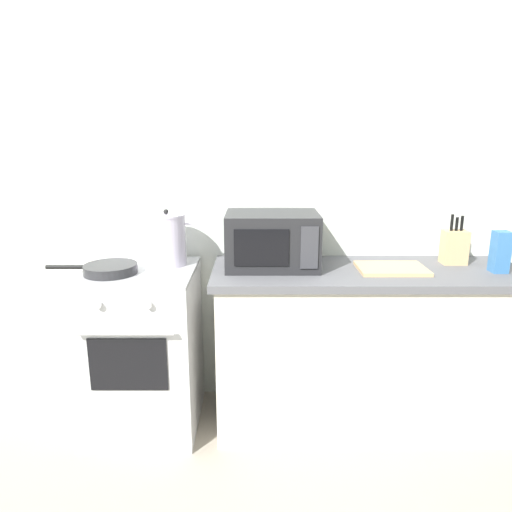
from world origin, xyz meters
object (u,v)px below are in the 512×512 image
at_px(stock_pot, 166,240).
at_px(frying_pan, 108,269).
at_px(knife_block, 453,247).
at_px(pasta_box, 499,252).
at_px(cutting_board, 390,268).
at_px(stove, 142,349).
at_px(microwave, 271,240).

height_order(stock_pot, frying_pan, stock_pot).
relative_size(knife_block, pasta_box, 1.28).
bearing_deg(cutting_board, stock_pot, 174.40).
xyz_separation_m(stove, microwave, (0.72, 0.08, 0.61)).
relative_size(stock_pot, frying_pan, 0.66).
height_order(stove, cutting_board, cutting_board).
xyz_separation_m(stove, stock_pot, (0.14, 0.12, 0.60)).
relative_size(frying_pan, cutting_board, 1.32).
distance_m(stove, stock_pot, 0.63).
bearing_deg(frying_pan, pasta_box, 0.82).
distance_m(frying_pan, microwave, 0.88).
relative_size(stock_pot, knife_block, 1.12).
height_order(frying_pan, cutting_board, frying_pan).
height_order(frying_pan, microwave, microwave).
bearing_deg(stock_pot, stove, -139.43).
bearing_deg(pasta_box, knife_block, 135.06).
distance_m(microwave, pasta_box, 1.21).
distance_m(stove, frying_pan, 0.51).
distance_m(stock_pot, knife_block, 1.61).
xyz_separation_m(stock_pot, frying_pan, (-0.28, -0.18, -0.12)).
distance_m(stock_pot, frying_pan, 0.35).
bearing_deg(microwave, stock_pot, 175.86).
relative_size(stock_pot, microwave, 0.63).
height_order(knife_block, pasta_box, knife_block).
xyz_separation_m(microwave, pasta_box, (1.20, -0.11, -0.04)).
distance_m(knife_block, pasta_box, 0.24).
xyz_separation_m(stove, pasta_box, (1.92, -0.03, 0.57)).
relative_size(frying_pan, knife_block, 1.69).
bearing_deg(microwave, cutting_board, -6.92).
bearing_deg(stock_pot, knife_block, 0.71).
xyz_separation_m(stock_pot, pasta_box, (1.78, -0.15, -0.03)).
height_order(stove, knife_block, knife_block).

